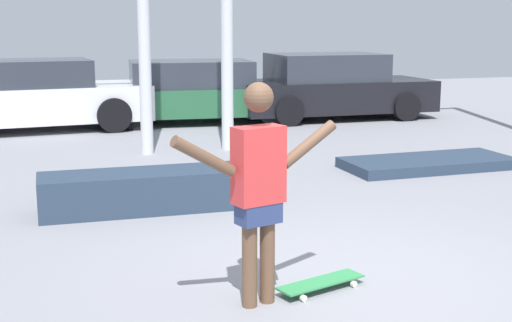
% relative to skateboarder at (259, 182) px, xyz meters
% --- Properties ---
extents(ground_plane, '(36.00, 36.00, 0.00)m').
position_rel_skateboarder_xyz_m(ground_plane, '(0.88, 0.32, -0.97)').
color(ground_plane, gray).
extents(skateboarder, '(1.42, 0.48, 1.72)m').
position_rel_skateboarder_xyz_m(skateboarder, '(0.00, 0.00, 0.00)').
color(skateboarder, brown).
rests_on(skateboarder, ground_plane).
extents(skateboard, '(0.81, 0.43, 0.08)m').
position_rel_skateboarder_xyz_m(skateboard, '(0.57, 0.12, -0.90)').
color(skateboard, '#338C4C').
rests_on(skateboard, ground_plane).
extents(grind_box, '(2.35, 0.74, 0.45)m').
position_rel_skateboarder_xyz_m(grind_box, '(-0.41, 3.05, -0.74)').
color(grind_box, '#28384C').
rests_on(grind_box, ground_plane).
extents(manual_pad, '(2.55, 1.10, 0.15)m').
position_rel_skateboarder_xyz_m(manual_pad, '(3.99, 4.14, -0.89)').
color(manual_pad, '#28384C').
rests_on(manual_pad, ground_plane).
extents(parked_car_white, '(4.41, 2.16, 1.40)m').
position_rel_skateboarder_xyz_m(parked_car_white, '(-1.48, 9.80, -0.29)').
color(parked_car_white, white).
rests_on(parked_car_white, ground_plane).
extents(parked_car_green, '(4.73, 2.26, 1.32)m').
position_rel_skateboarder_xyz_m(parked_car_green, '(1.83, 9.96, -0.32)').
color(parked_car_green, '#28603D').
rests_on(parked_car_green, ground_plane).
extents(parked_car_black, '(4.39, 2.06, 1.44)m').
position_rel_skateboarder_xyz_m(parked_car_black, '(4.81, 9.66, -0.28)').
color(parked_car_black, black).
rests_on(parked_car_black, ground_plane).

